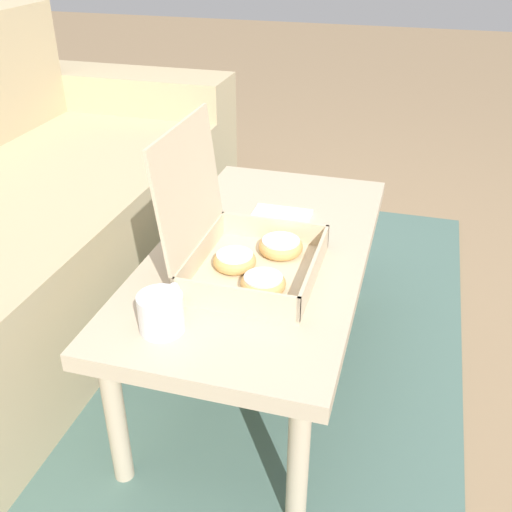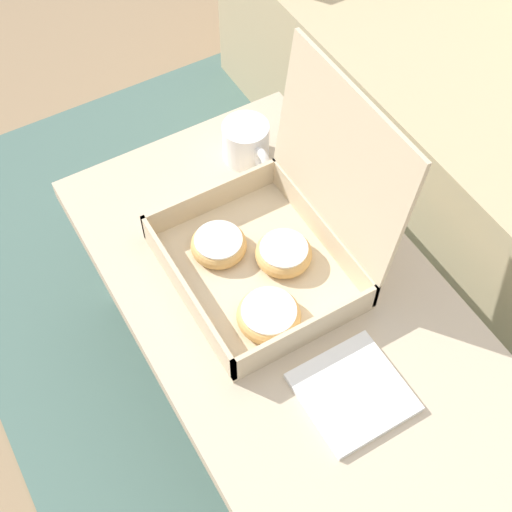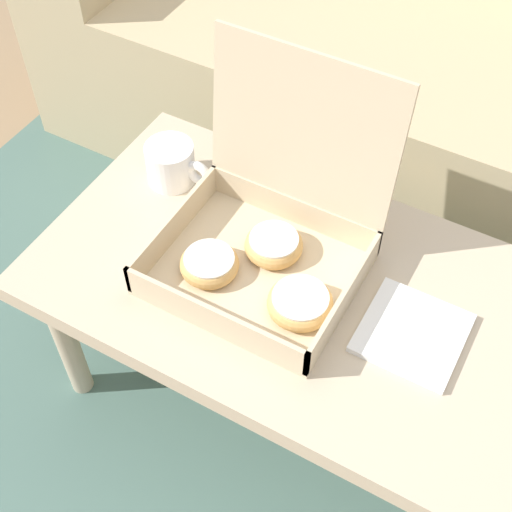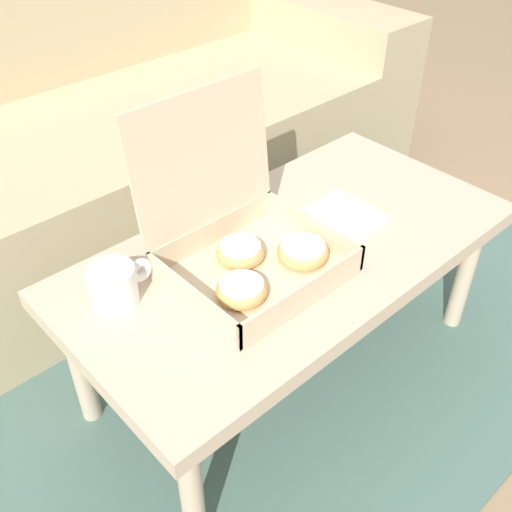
# 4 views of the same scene
# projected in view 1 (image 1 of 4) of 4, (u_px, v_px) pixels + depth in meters

# --- Properties ---
(ground_plane) EXTENTS (12.00, 12.00, 0.00)m
(ground_plane) POSITION_uv_depth(u_px,v_px,m) (244.00, 366.00, 1.71)
(ground_plane) COLOR #937756
(area_rug) EXTENTS (2.23, 1.80, 0.01)m
(area_rug) POSITION_uv_depth(u_px,v_px,m) (148.00, 347.00, 1.78)
(area_rug) COLOR #4C6B60
(area_rug) RESTS_ON ground_plane
(coffee_table) EXTENTS (1.02, 0.52, 0.39)m
(coffee_table) POSITION_uv_depth(u_px,v_px,m) (261.00, 263.00, 1.52)
(coffee_table) COLOR #C6B293
(coffee_table) RESTS_ON ground_plane
(pastry_box) EXTENTS (0.33, 0.32, 0.35)m
(pastry_box) POSITION_uv_depth(u_px,v_px,m) (244.00, 248.00, 1.38)
(pastry_box) COLOR beige
(pastry_box) RESTS_ON coffee_table
(coffee_mug) EXTENTS (0.13, 0.09, 0.08)m
(coffee_mug) POSITION_uv_depth(u_px,v_px,m) (162.00, 312.00, 1.19)
(coffee_mug) COLOR white
(coffee_mug) RESTS_ON coffee_table
(napkin_stack) EXTENTS (0.16, 0.16, 0.01)m
(napkin_stack) POSITION_uv_depth(u_px,v_px,m) (279.00, 220.00, 1.63)
(napkin_stack) COLOR white
(napkin_stack) RESTS_ON coffee_table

